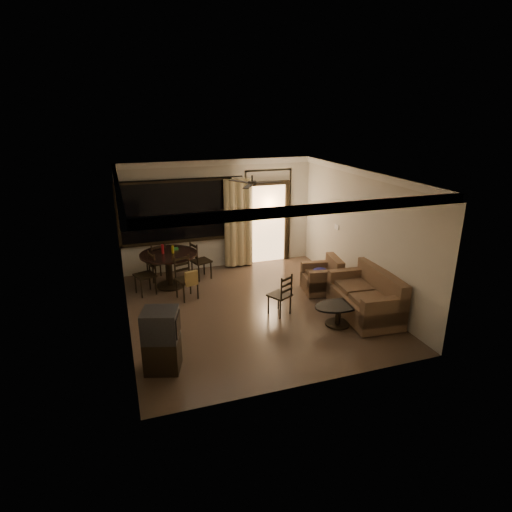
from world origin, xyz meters
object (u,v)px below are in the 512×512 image
object	(u,v)px
dining_chair_south	(187,286)
coffee_table	(338,311)
side_chair	(280,302)
dining_chair_east	(201,268)
tv_cabinet	(162,340)
dining_table	(169,260)
sofa	(368,299)
dining_chair_west	(146,282)
armchair	(323,278)
dining_chair_north	(157,269)

from	to	relation	value
dining_chair_south	coffee_table	world-z (taller)	dining_chair_south
coffee_table	side_chair	size ratio (longest dim) A/B	1.09
side_chair	dining_chair_east	bearing A→B (deg)	-93.43
dining_chair_east	tv_cabinet	world-z (taller)	tv_cabinet
dining_table	sofa	size ratio (longest dim) A/B	0.74
tv_cabinet	sofa	bearing A→B (deg)	25.35
dining_chair_west	armchair	world-z (taller)	dining_chair_west
dining_chair_west	sofa	distance (m)	4.86
coffee_table	sofa	bearing A→B (deg)	13.22
dining_chair_south	armchair	bearing A→B (deg)	-29.36
dining_chair_east	tv_cabinet	size ratio (longest dim) A/B	0.91
dining_table	side_chair	world-z (taller)	dining_table
dining_chair_east	side_chair	bearing A→B (deg)	-173.26
dining_chair_north	armchair	distance (m)	4.03
coffee_table	side_chair	bearing A→B (deg)	139.09
armchair	tv_cabinet	bearing A→B (deg)	-143.56
dining_chair_north	side_chair	size ratio (longest dim) A/B	1.07
tv_cabinet	armchair	distance (m)	4.35
dining_table	dining_chair_east	xyz separation A→B (m)	(0.79, 0.26, -0.37)
dining_table	dining_chair_south	world-z (taller)	dining_table
sofa	coffee_table	distance (m)	0.78
armchair	coffee_table	size ratio (longest dim) A/B	0.93
sofa	coffee_table	bearing A→B (deg)	-161.85
tv_cabinet	side_chair	distance (m)	2.79
armchair	side_chair	world-z (taller)	side_chair
dining_chair_east	sofa	bearing A→B (deg)	-155.55
dining_chair_east	dining_chair_north	distance (m)	1.07
dining_chair_east	side_chair	distance (m)	2.69
tv_cabinet	sofa	size ratio (longest dim) A/B	0.58
dining_chair_south	armchair	xyz separation A→B (m)	(3.03, -0.61, 0.02)
dining_chair_south	coffee_table	size ratio (longest dim) A/B	0.98
dining_chair_east	side_chair	world-z (taller)	dining_chair_east
dining_chair_west	dining_chair_north	size ratio (longest dim) A/B	1.00
dining_table	dining_chair_south	distance (m)	0.92
side_chair	dining_table	bearing A→B (deg)	-76.85
dining_chair_east	side_chair	xyz separation A→B (m)	(1.12, -2.44, -0.02)
coffee_table	tv_cabinet	bearing A→B (deg)	-172.80
sofa	dining_table	bearing A→B (deg)	147.03
dining_chair_west	coffee_table	distance (m)	4.34
dining_chair_south	side_chair	size ratio (longest dim) A/B	1.07
sofa	coffee_table	size ratio (longest dim) A/B	1.84
tv_cabinet	dining_chair_west	bearing A→B (deg)	106.85
dining_chair_east	dining_chair_north	xyz separation A→B (m)	(-1.04, 0.25, 0.00)
side_chair	armchair	bearing A→B (deg)	-179.32
sofa	dining_chair_north	bearing A→B (deg)	144.16
dining_chair_east	dining_chair_south	size ratio (longest dim) A/B	1.00
dining_chair_west	side_chair	distance (m)	3.15
sofa	coffee_table	world-z (taller)	sofa
dining_chair_west	dining_chair_north	bearing A→B (deg)	138.86
dining_chair_east	coffee_table	bearing A→B (deg)	-165.82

